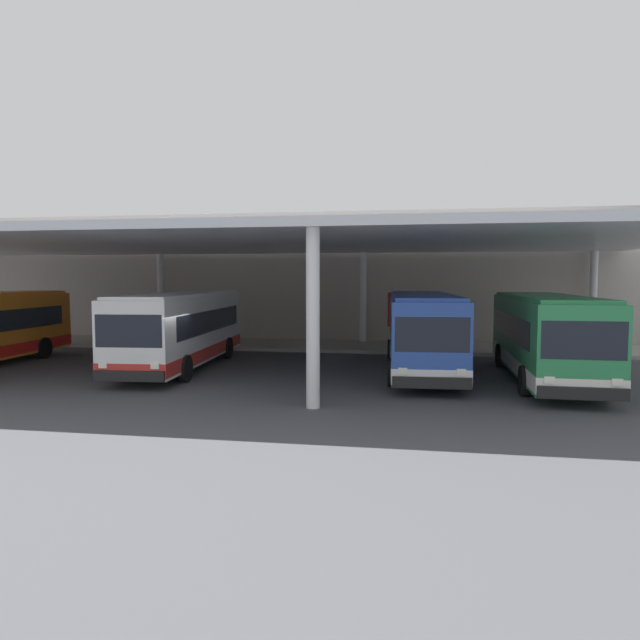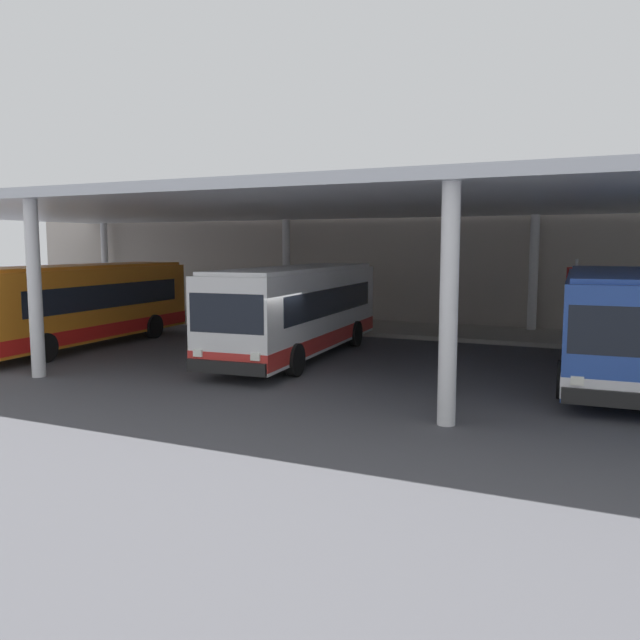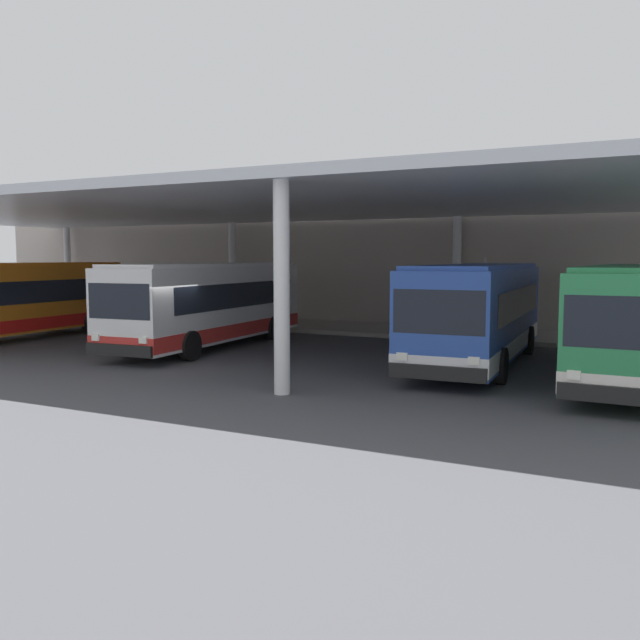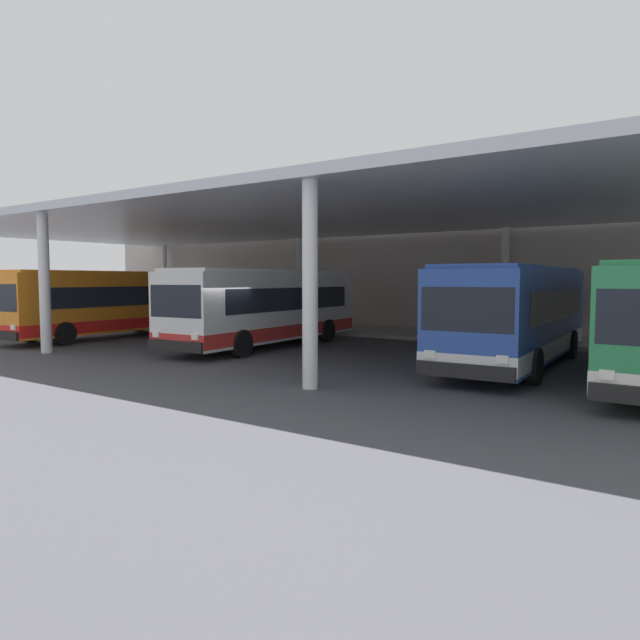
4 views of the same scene
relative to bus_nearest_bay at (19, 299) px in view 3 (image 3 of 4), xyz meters
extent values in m
plane|color=#47474C|center=(9.29, -2.40, -1.66)|extent=(200.00, 200.00, 0.00)
cube|color=#A39E93|center=(9.29, 9.35, -1.57)|extent=(42.00, 4.50, 0.18)
cube|color=#ADA399|center=(9.29, 12.60, 2.19)|extent=(48.00, 1.60, 7.69)
cube|color=silver|center=(9.29, 3.10, 3.74)|extent=(40.00, 17.00, 0.30)
cylinder|color=silver|center=(-9.21, 11.10, 0.97)|extent=(0.40, 0.40, 5.25)
cylinder|color=silver|center=(3.13, 11.10, 0.97)|extent=(0.40, 0.40, 5.25)
cylinder|color=silver|center=(15.46, -4.90, 0.97)|extent=(0.40, 0.40, 5.25)
cylinder|color=silver|center=(15.46, 11.10, 0.97)|extent=(0.40, 0.40, 5.25)
cube|color=orange|center=(0.00, 0.00, 0.04)|extent=(3.14, 10.53, 2.70)
cube|color=red|center=(0.00, 0.00, -0.96)|extent=(3.16, 10.56, 0.50)
cube|color=black|center=(-0.01, 0.15, 0.34)|extent=(3.06, 8.67, 0.90)
cube|color=orange|center=(0.00, 0.00, 1.45)|extent=(2.91, 10.11, 0.12)
cylinder|color=black|center=(-1.40, 2.78, -1.16)|extent=(0.34, 1.02, 1.00)
cylinder|color=black|center=(1.05, 2.93, -1.16)|extent=(0.34, 1.02, 1.00)
cube|color=white|center=(8.63, 1.48, 0.04)|extent=(3.25, 10.55, 2.70)
cube|color=red|center=(8.63, 1.48, -0.96)|extent=(3.27, 10.58, 0.50)
cube|color=black|center=(8.62, 1.63, 0.34)|extent=(3.15, 8.69, 0.90)
cube|color=black|center=(9.01, -3.66, 0.39)|extent=(2.30, 0.29, 1.10)
cube|color=black|center=(9.01, -3.74, -1.11)|extent=(2.46, 0.34, 0.36)
cube|color=white|center=(8.63, 1.48, 1.45)|extent=(3.02, 10.12, 0.12)
cube|color=yellow|center=(9.01, -3.63, 1.21)|extent=(1.75, 0.25, 0.28)
cube|color=white|center=(8.12, -3.80, -0.76)|extent=(0.29, 0.10, 0.20)
cube|color=white|center=(9.91, -3.67, -0.76)|extent=(0.29, 0.10, 0.20)
cylinder|color=black|center=(7.65, -1.82, -1.16)|extent=(0.35, 1.02, 1.00)
cylinder|color=black|center=(10.09, -1.65, -1.16)|extent=(0.35, 1.02, 1.00)
cylinder|color=black|center=(7.21, 4.25, -1.16)|extent=(0.35, 1.02, 1.00)
cylinder|color=black|center=(9.65, 4.42, -1.16)|extent=(0.35, 1.02, 1.00)
cube|color=#284CA8|center=(18.67, 1.96, 0.04)|extent=(3.00, 10.51, 2.70)
cube|color=silver|center=(18.67, 1.96, -0.96)|extent=(3.02, 10.53, 0.50)
cube|color=black|center=(18.67, 2.11, 0.34)|extent=(2.95, 8.64, 0.90)
cube|color=black|center=(18.92, -3.18, 0.39)|extent=(2.30, 0.23, 1.10)
cube|color=black|center=(18.92, -3.27, -1.11)|extent=(2.45, 0.28, 0.36)
cube|color=#2A50B0|center=(18.67, 1.96, 1.45)|extent=(2.78, 10.08, 0.12)
cube|color=yellow|center=(18.92, -3.15, 1.21)|extent=(1.75, 0.20, 0.28)
cube|color=white|center=(18.02, -3.30, -0.76)|extent=(0.28, 0.09, 0.20)
cube|color=white|center=(19.82, -3.22, -0.76)|extent=(0.28, 0.09, 0.20)
cylinder|color=black|center=(17.60, -1.32, -1.16)|extent=(0.33, 1.01, 1.00)
cylinder|color=black|center=(20.05, -1.20, -1.16)|extent=(0.33, 1.01, 1.00)
cylinder|color=black|center=(17.31, 4.76, -1.16)|extent=(0.33, 1.01, 1.00)
cylinder|color=black|center=(19.76, 4.88, -1.16)|extent=(0.33, 1.01, 1.00)
cube|color=#28844C|center=(23.18, 1.03, 0.04)|extent=(2.69, 10.44, 2.70)
cube|color=white|center=(23.18, 1.03, -0.96)|extent=(2.71, 10.46, 0.50)
cube|color=black|center=(23.19, 1.18, 0.34)|extent=(2.69, 8.57, 0.90)
cube|color=black|center=(23.09, -4.12, 0.39)|extent=(2.30, 0.16, 1.10)
cube|color=black|center=(23.09, -4.21, -1.11)|extent=(2.45, 0.20, 0.36)
cube|color=#2A8B50|center=(23.18, 1.03, 1.45)|extent=(2.48, 10.02, 0.12)
cube|color=yellow|center=(23.09, -4.09, 1.21)|extent=(1.75, 0.15, 0.28)
cube|color=white|center=(22.19, -4.19, -0.76)|extent=(0.28, 0.09, 0.20)
cylinder|color=black|center=(21.90, -2.17, -1.16)|extent=(0.30, 1.00, 1.00)
cylinder|color=black|center=(22.01, 3.91, -1.16)|extent=(0.30, 1.00, 1.00)
cube|color=#383D47|center=(3.93, 9.35, -1.03)|extent=(1.80, 0.44, 0.08)
cube|color=#383D47|center=(3.93, 9.55, -0.78)|extent=(1.80, 0.06, 0.44)
cube|color=#2D2D33|center=(3.23, 9.35, -1.25)|extent=(0.10, 0.36, 0.45)
cube|color=#2D2D33|center=(4.63, 9.35, -1.25)|extent=(0.10, 0.36, 0.45)
cylinder|color=#B2B2B7|center=(17.33, 8.55, 0.12)|extent=(0.12, 0.12, 3.20)
cube|color=#B22323|center=(17.33, 8.53, 0.51)|extent=(0.70, 0.04, 1.80)
camera|label=1|loc=(18.36, -20.84, 2.15)|focal=31.41mm
camera|label=2|loc=(18.61, -18.41, 2.26)|focal=35.68mm
camera|label=3|loc=(23.68, -19.10, 1.73)|focal=37.51mm
camera|label=4|loc=(23.92, -16.60, 1.13)|focal=32.06mm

